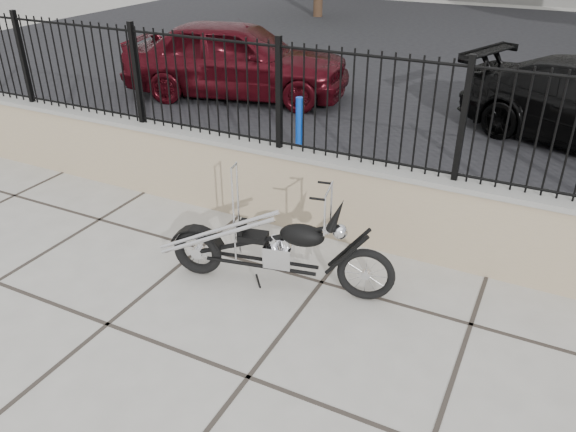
# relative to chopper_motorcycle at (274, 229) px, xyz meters

# --- Properties ---
(ground_plane) EXTENTS (90.00, 90.00, 0.00)m
(ground_plane) POSITION_rel_chopper_motorcycle_xyz_m (0.41, -1.25, -0.65)
(ground_plane) COLOR #99968E
(ground_plane) RESTS_ON ground
(parking_lot) EXTENTS (30.00, 30.00, 0.00)m
(parking_lot) POSITION_rel_chopper_motorcycle_xyz_m (0.41, 11.25, -0.65)
(parking_lot) COLOR black
(parking_lot) RESTS_ON ground
(retaining_wall) EXTENTS (14.00, 0.36, 0.96)m
(retaining_wall) POSITION_rel_chopper_motorcycle_xyz_m (0.41, 1.25, -0.17)
(retaining_wall) COLOR gray
(retaining_wall) RESTS_ON ground_plane
(iron_fence) EXTENTS (14.00, 0.08, 1.20)m
(iron_fence) POSITION_rel_chopper_motorcycle_xyz_m (0.41, 1.25, 0.91)
(iron_fence) COLOR black
(iron_fence) RESTS_ON retaining_wall
(chopper_motorcycle) EXTENTS (2.21, 0.81, 1.31)m
(chopper_motorcycle) POSITION_rel_chopper_motorcycle_xyz_m (0.00, 0.00, 0.00)
(chopper_motorcycle) COLOR black
(chopper_motorcycle) RESTS_ON ground_plane
(car_red) EXTENTS (4.84, 2.83, 1.55)m
(car_red) POSITION_rel_chopper_motorcycle_xyz_m (-3.81, 5.61, 0.12)
(car_red) COLOR #3D080F
(car_red) RESTS_ON parking_lot
(bollard_a) EXTENTS (0.15, 0.15, 0.94)m
(bollard_a) POSITION_rel_chopper_motorcycle_xyz_m (-1.27, 3.22, -0.18)
(bollard_a) COLOR #0C4CB6
(bollard_a) RESTS_ON ground_plane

